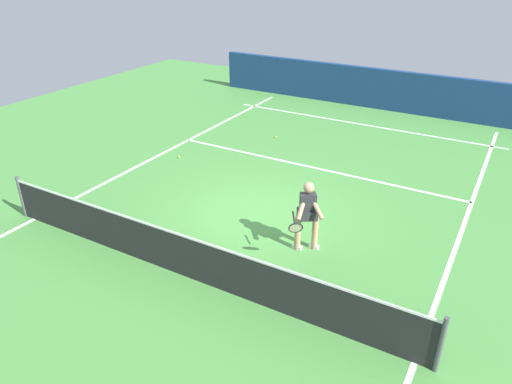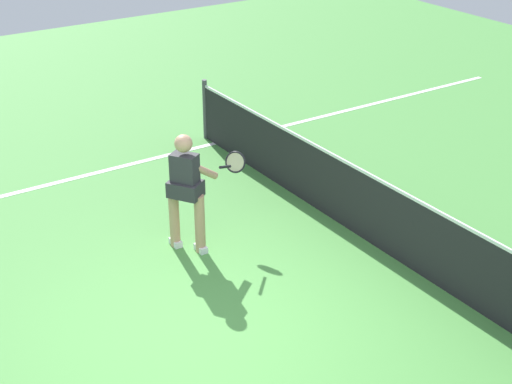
% 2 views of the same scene
% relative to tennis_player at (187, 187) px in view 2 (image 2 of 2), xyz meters
% --- Properties ---
extents(ground_plane, '(26.29, 26.29, 0.00)m').
position_rel_tennis_player_xyz_m(ground_plane, '(1.64, -0.70, -0.85)').
color(ground_plane, '#4C9342').
extents(sideline_left_marking, '(0.10, 18.23, 0.01)m').
position_rel_tennis_player_xyz_m(sideline_left_marking, '(-2.74, -0.70, -0.84)').
color(sideline_left_marking, white).
rests_on(sideline_left_marking, ground).
extents(court_net, '(9.45, 0.08, 1.02)m').
position_rel_tennis_player_xyz_m(court_net, '(1.64, 1.99, -0.37)').
color(court_net, '#4C4C51').
rests_on(court_net, ground).
extents(tennis_player, '(0.68, 1.14, 1.55)m').
position_rel_tennis_player_xyz_m(tennis_player, '(0.00, 0.00, 0.00)').
color(tennis_player, tan).
rests_on(tennis_player, ground).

